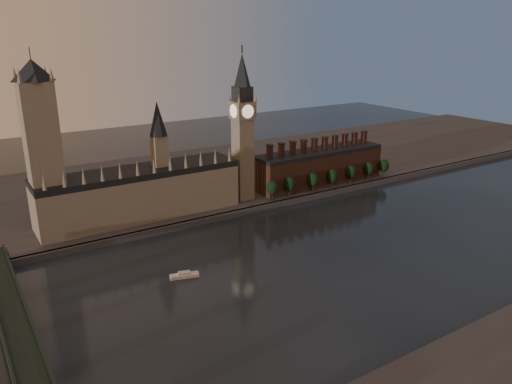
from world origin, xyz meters
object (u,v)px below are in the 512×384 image
big_ben (243,126)px  river_boat (184,275)px  westminster_bridge (22,348)px  victoria_tower (42,144)px

big_ben → river_boat: bearing=-136.1°
westminster_bridge → river_boat: bearing=21.5°
big_ben → river_boat: size_ratio=6.99×
victoria_tower → westminster_bridge: victoria_tower is taller
victoria_tower → big_ben: size_ratio=1.01×
victoria_tower → river_boat: 113.32m
victoria_tower → westminster_bridge: bearing=-106.6°
westminster_bridge → big_ben: bearing=34.3°
westminster_bridge → river_boat: 87.00m
big_ben → westminster_bridge: bearing=-145.7°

